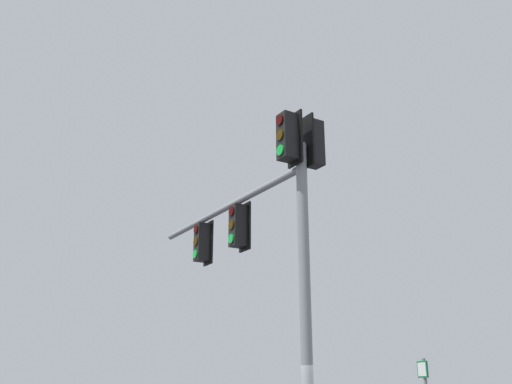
% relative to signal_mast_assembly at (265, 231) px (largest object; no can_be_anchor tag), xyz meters
% --- Properties ---
extents(signal_mast_assembly, '(4.70, 4.67, 7.02)m').
position_rel_signal_mast_assembly_xyz_m(signal_mast_assembly, '(0.00, 0.00, 0.00)').
color(signal_mast_assembly, gray).
rests_on(signal_mast_assembly, ground).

